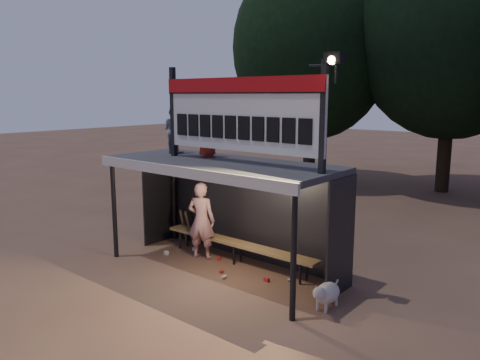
# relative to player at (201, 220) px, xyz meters

# --- Properties ---
(ground) EXTENTS (80.00, 80.00, 0.00)m
(ground) POSITION_rel_player_xyz_m (0.84, -0.29, -0.87)
(ground) COLOR brown
(ground) RESTS_ON ground
(player) EXTENTS (0.74, 0.61, 1.75)m
(player) POSITION_rel_player_xyz_m (0.00, 0.00, 0.00)
(player) COLOR silver
(player) RESTS_ON ground
(child_a) EXTENTS (0.58, 0.49, 1.06)m
(child_a) POSITION_rel_player_xyz_m (-0.86, 0.02, 1.98)
(child_a) COLOR slate
(child_a) RESTS_ON dugout_shelter
(child_b) EXTENTS (0.64, 0.62, 1.11)m
(child_b) POSITION_rel_player_xyz_m (0.20, 0.02, 2.00)
(child_b) COLOR #AE2A1A
(child_b) RESTS_ON dugout_shelter
(dugout_shelter) EXTENTS (5.10, 2.08, 2.32)m
(dugout_shelter) POSITION_rel_player_xyz_m (0.84, -0.05, 0.97)
(dugout_shelter) COLOR #373739
(dugout_shelter) RESTS_ON ground
(scoreboard_assembly) EXTENTS (4.10, 0.27, 1.99)m
(scoreboard_assembly) POSITION_rel_player_xyz_m (1.40, -0.30, 2.45)
(scoreboard_assembly) COLOR black
(scoreboard_assembly) RESTS_ON dugout_shelter
(bench) EXTENTS (4.00, 0.35, 0.48)m
(bench) POSITION_rel_player_xyz_m (0.84, 0.26, -0.44)
(bench) COLOR olive
(bench) RESTS_ON ground
(tree_left) EXTENTS (6.46, 6.46, 9.27)m
(tree_left) POSITION_rel_player_xyz_m (-3.16, 9.71, 4.64)
(tree_left) COLOR #312015
(tree_left) RESTS_ON ground
(tree_mid) EXTENTS (7.22, 7.22, 10.36)m
(tree_mid) POSITION_rel_player_xyz_m (1.84, 11.21, 5.29)
(tree_mid) COLOR black
(tree_mid) RESTS_ON ground
(dog) EXTENTS (0.36, 0.81, 0.49)m
(dog) POSITION_rel_player_xyz_m (3.45, -0.47, -0.59)
(dog) COLOR beige
(dog) RESTS_ON ground
(bats) EXTENTS (0.48, 0.33, 0.84)m
(bats) POSITION_rel_player_xyz_m (-0.95, 0.53, -0.44)
(bats) COLOR #956B45
(bats) RESTS_ON ground
(litter) EXTENTS (3.23, 0.95, 0.08)m
(litter) POSITION_rel_player_xyz_m (0.78, -0.14, -0.83)
(litter) COLOR red
(litter) RESTS_ON ground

